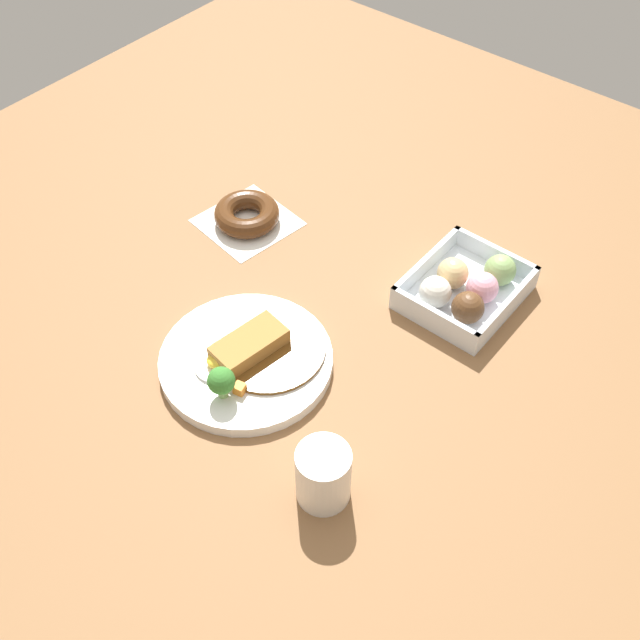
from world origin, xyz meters
TOP-DOWN VIEW (x-y plane):
  - ground_plane at (0.00, 0.00)m, footprint 1.60×1.60m
  - curry_plate at (-0.15, -0.00)m, footprint 0.24×0.24m
  - donut_box at (0.15, -0.17)m, footprint 0.18×0.15m
  - chocolate_ring_donut at (0.07, 0.20)m, footprint 0.16×0.16m
  - coffee_mug at (-0.24, -0.21)m, footprint 0.07×0.07m

SIDE VIEW (x-z plane):
  - ground_plane at x=0.00m, z-range 0.00..0.00m
  - curry_plate at x=-0.15m, z-range -0.02..0.05m
  - chocolate_ring_donut at x=0.07m, z-range 0.00..0.03m
  - donut_box at x=0.15m, z-range 0.00..0.05m
  - coffee_mug at x=-0.24m, z-range 0.00..0.08m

